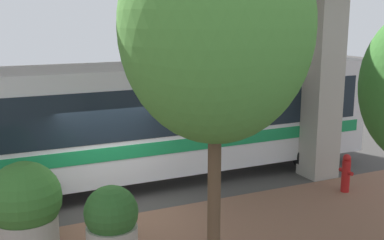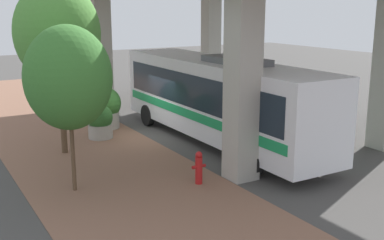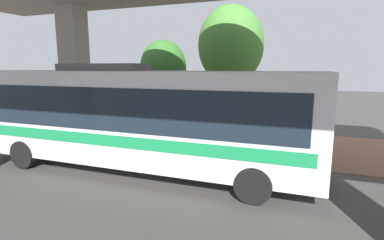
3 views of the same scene
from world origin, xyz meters
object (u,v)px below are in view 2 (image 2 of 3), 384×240
at_px(planter_front, 105,108).
at_px(street_tree_far, 57,33).
at_px(bus, 218,96).
at_px(fire_hydrant, 199,168).
at_px(planter_middle, 100,122).
at_px(street_tree_near, 68,78).

distance_m(planter_front, street_tree_far, 5.36).
xyz_separation_m(bus, fire_hydrant, (-3.12, -3.64, -1.44)).
distance_m(fire_hydrant, planter_front, 8.36).
bearing_deg(fire_hydrant, planter_front, 89.88).
xyz_separation_m(bus, planter_front, (-3.10, 4.71, -1.02)).
xyz_separation_m(planter_front, street_tree_far, (-2.75, -2.85, 3.61)).
bearing_deg(street_tree_far, planter_middle, 33.96).
height_order(bus, fire_hydrant, bus).
bearing_deg(fire_hydrant, planter_middle, 96.69).
height_order(fire_hydrant, planter_middle, planter_middle).
bearing_deg(fire_hydrant, street_tree_near, 157.63).
relative_size(planter_front, planter_middle, 1.32).
xyz_separation_m(planter_middle, street_tree_far, (-1.94, -1.31, 3.86)).
height_order(bus, planter_front, bus).
bearing_deg(fire_hydrant, street_tree_far, 116.45).
bearing_deg(bus, street_tree_far, 162.40).
distance_m(fire_hydrant, planter_middle, 6.85).
bearing_deg(street_tree_far, planter_front, 46.05).
distance_m(street_tree_near, street_tree_far, 4.25).
relative_size(planter_front, street_tree_far, 0.30).
xyz_separation_m(fire_hydrant, planter_middle, (-0.80, 6.80, 0.17)).
relative_size(planter_middle, street_tree_far, 0.23).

